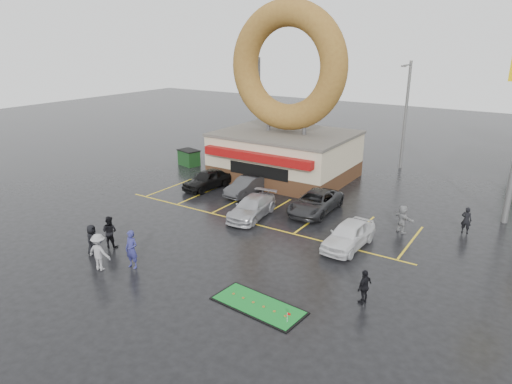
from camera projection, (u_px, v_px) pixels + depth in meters
The scene contains 18 objects.
ground at pixel (216, 243), 25.15m from camera, with size 120.00×120.00×0.00m, color black.
donut_shop at pixel (286, 123), 35.57m from camera, with size 10.20×8.70×13.50m.
streetlight_left at pixel (259, 102), 44.60m from camera, with size 0.40×2.21×9.00m.
streetlight_mid at pixel (405, 113), 38.17m from camera, with size 0.40×2.21×9.00m.
car_black at pixel (208, 179), 34.08m from camera, with size 1.68×4.18×1.43m, color black.
car_dgrey at pixel (246, 186), 32.74m from camera, with size 1.35×3.87×1.27m, color #2F2F32.
car_silver at pixel (252, 207), 28.61m from camera, with size 1.80×4.44×1.29m, color #ABABB0.
car_grey at pixel (315, 202), 29.42m from camera, with size 2.24×4.87×1.35m, color #2A2A2C.
car_white at pixel (349, 235), 24.45m from camera, with size 1.68×4.17×1.42m, color silver.
person_blue at pixel (132, 249), 22.18m from camera, with size 0.70×0.46×1.93m, color navy.
person_blackjkt at pixel (110, 232), 24.45m from camera, with size 0.85×0.66×1.74m, color black.
person_hoodie at pixel (99, 252), 21.98m from camera, with size 1.21×0.69×1.87m, color gray.
person_bystander at pixel (92, 240), 23.60m from camera, with size 0.80×0.52×1.63m, color black.
person_cameraman at pixel (364, 287), 19.22m from camera, with size 0.91×0.38×1.55m, color black.
person_walker_near at pixel (402, 219), 26.29m from camera, with size 1.54×0.49×1.66m, color gray.
person_walker_far at pixel (466, 220), 26.22m from camera, with size 0.58×0.38×1.58m, color black.
dumpster at pixel (189, 158), 40.36m from camera, with size 1.80×1.20×1.30m, color #1B461D.
putting_green at pixel (258, 305), 19.21m from camera, with size 4.18×2.09×0.51m.
Camera 1 is at (14.34, -18.02, 10.72)m, focal length 32.00 mm.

